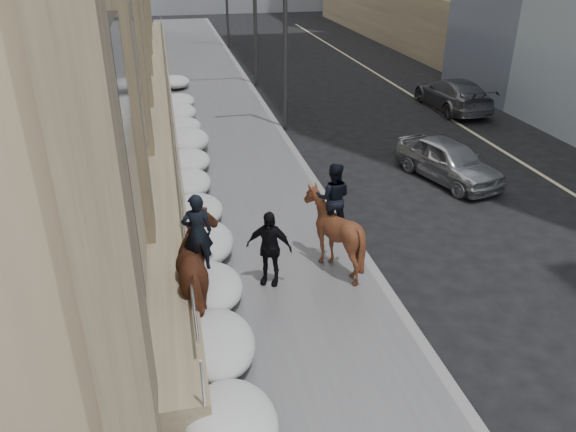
% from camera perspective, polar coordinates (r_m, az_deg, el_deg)
% --- Properties ---
extents(ground, '(140.00, 140.00, 0.00)m').
position_cam_1_polar(ground, '(11.48, 0.23, -13.60)').
color(ground, black).
rests_on(ground, ground).
extents(sidewalk, '(5.00, 80.00, 0.12)m').
position_cam_1_polar(sidewalk, '(20.05, -6.00, 4.95)').
color(sidewalk, '#525254').
rests_on(sidewalk, ground).
extents(curb, '(0.24, 80.00, 0.12)m').
position_cam_1_polar(curb, '(20.47, 1.33, 5.55)').
color(curb, slate).
rests_on(curb, ground).
extents(lane_line, '(0.15, 70.00, 0.01)m').
position_cam_1_polar(lane_line, '(23.52, 20.47, 6.55)').
color(lane_line, '#BFB78C').
rests_on(lane_line, ground).
extents(streetlight_mid, '(1.71, 0.24, 8.00)m').
position_cam_1_polar(streetlight_mid, '(23.20, -0.69, 19.60)').
color(streetlight_mid, '#2D2D30').
rests_on(streetlight_mid, ground).
extents(traffic_signal, '(4.10, 0.22, 6.00)m').
position_cam_1_polar(traffic_signal, '(31.00, -5.17, 20.19)').
color(traffic_signal, '#2D2D30').
rests_on(traffic_signal, ground).
extents(snow_bank, '(1.70, 18.10, 0.76)m').
position_cam_1_polar(snow_bank, '(18.06, -9.82, 3.60)').
color(snow_bank, '#BBBEC2').
rests_on(snow_bank, sidewalk).
extents(mounted_horse_left, '(1.22, 2.43, 2.66)m').
position_cam_1_polar(mounted_horse_left, '(11.96, -8.71, -5.09)').
color(mounted_horse_left, '#512918').
rests_on(mounted_horse_left, sidewalk).
extents(mounted_horse_right, '(2.04, 2.16, 2.63)m').
position_cam_1_polar(mounted_horse_right, '(13.39, 4.58, -1.08)').
color(mounted_horse_right, '#492414').
rests_on(mounted_horse_right, sidewalk).
extents(pedestrian, '(1.16, 0.86, 1.83)m').
position_cam_1_polar(pedestrian, '(12.81, -1.94, -3.25)').
color(pedestrian, black).
rests_on(pedestrian, sidewalk).
extents(car_silver, '(2.69, 4.38, 1.39)m').
position_cam_1_polar(car_silver, '(19.55, 15.99, 5.46)').
color(car_silver, '#A1A4A9').
rests_on(car_silver, ground).
extents(car_grey, '(2.07, 5.05, 1.46)m').
position_cam_1_polar(car_grey, '(28.07, 16.40, 11.78)').
color(car_grey, '#4F5156').
rests_on(car_grey, ground).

